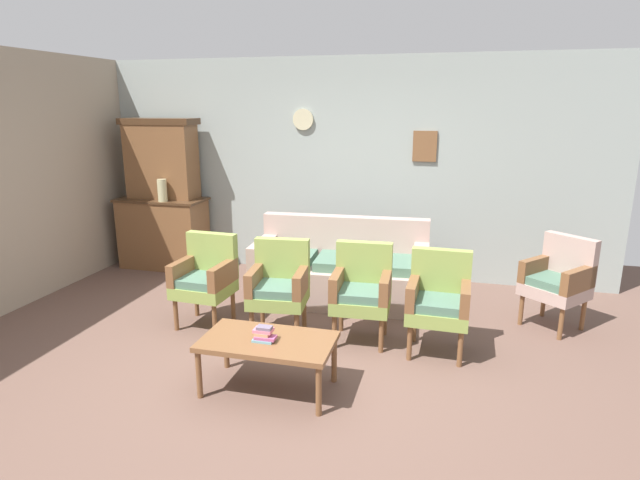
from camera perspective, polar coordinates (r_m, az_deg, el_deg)
ground_plane at (r=4.51m, az=-3.63°, el=-13.58°), size 7.68×7.68×0.00m
wall_back_with_decor at (r=6.57m, az=3.39°, el=7.80°), size 6.40×0.09×2.70m
side_cabinet at (r=7.27m, az=-16.72°, el=0.78°), size 1.16×0.55×0.93m
cabinet_upper_hutch at (r=7.18m, az=-16.97°, el=8.57°), size 0.99×0.38×1.03m
vase_on_cabinet at (r=6.94m, az=-16.89°, el=5.23°), size 0.12×0.12×0.28m
floral_couch at (r=5.81m, az=2.31°, el=-3.49°), size 1.94×0.90×0.90m
armchair_near_cabinet at (r=5.24m, az=-12.41°, el=-3.87°), size 0.55×0.52×0.90m
armchair_by_doorway at (r=4.91m, az=-4.49°, el=-4.82°), size 0.57×0.54×0.90m
armchair_near_couch_end at (r=4.80m, az=4.59°, el=-5.31°), size 0.54×0.52×0.90m
armchair_row_middle at (r=4.67m, az=12.87°, el=-6.23°), size 0.53×0.50×0.90m
wingback_chair_by_fireplace at (r=5.56m, az=24.67°, el=-3.82°), size 0.71×0.71×0.90m
coffee_table at (r=4.03m, az=-5.73°, el=-11.32°), size 1.00×0.56×0.42m
book_stack_on_table at (r=3.96m, az=-6.17°, el=-10.22°), size 0.17×0.11×0.12m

